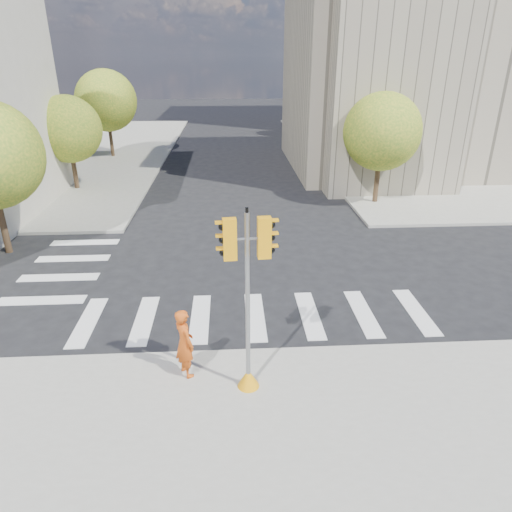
{
  "coord_description": "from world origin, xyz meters",
  "views": [
    {
      "loc": [
        -0.84,
        -14.87,
        7.86
      ],
      "look_at": [
        -0.06,
        -1.83,
        2.1
      ],
      "focal_mm": 32.0,
      "sensor_mm": 36.0,
      "label": 1
    }
  ],
  "objects_px": {
    "lamp_far": "(326,95)",
    "photographer": "(185,343)",
    "lamp_near": "(371,113)",
    "traffic_signal": "(248,318)"
  },
  "relations": [
    {
      "from": "lamp_near",
      "to": "photographer",
      "type": "xyz_separation_m",
      "value": [
        -10.09,
        -18.99,
        -3.47
      ]
    },
    {
      "from": "traffic_signal",
      "to": "photographer",
      "type": "relative_size",
      "value": 2.47
    },
    {
      "from": "lamp_far",
      "to": "photographer",
      "type": "bearing_deg",
      "value": -107.0
    },
    {
      "from": "lamp_near",
      "to": "traffic_signal",
      "type": "bearing_deg",
      "value": -113.41
    },
    {
      "from": "traffic_signal",
      "to": "photographer",
      "type": "bearing_deg",
      "value": 155.69
    },
    {
      "from": "traffic_signal",
      "to": "photographer",
      "type": "height_order",
      "value": "traffic_signal"
    },
    {
      "from": "lamp_far",
      "to": "photographer",
      "type": "xyz_separation_m",
      "value": [
        -10.09,
        -32.99,
        -3.47
      ]
    },
    {
      "from": "traffic_signal",
      "to": "lamp_far",
      "type": "bearing_deg",
      "value": 71.93
    },
    {
      "from": "lamp_near",
      "to": "lamp_far",
      "type": "xyz_separation_m",
      "value": [
        0.0,
        14.0,
        0.0
      ]
    },
    {
      "from": "lamp_far",
      "to": "traffic_signal",
      "type": "relative_size",
      "value": 1.71
    }
  ]
}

